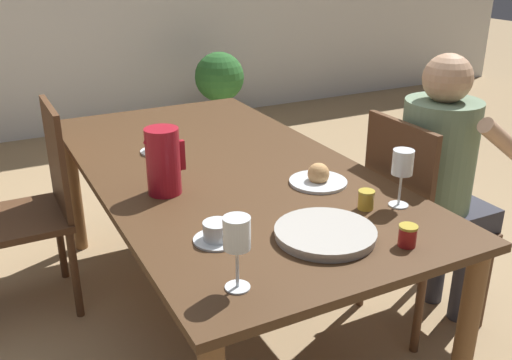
# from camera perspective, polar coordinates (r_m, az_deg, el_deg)

# --- Properties ---
(ground_plane) EXTENTS (20.00, 20.00, 0.00)m
(ground_plane) POSITION_cam_1_polar(r_m,az_deg,el_deg) (2.68, -3.03, -13.25)
(ground_plane) COLOR tan
(dining_table) EXTENTS (1.03, 1.99, 0.72)m
(dining_table) POSITION_cam_1_polar(r_m,az_deg,el_deg) (2.36, -3.34, -0.46)
(dining_table) COLOR #472D19
(dining_table) RESTS_ON ground_plane
(chair_person_side) EXTENTS (0.42, 0.42, 0.94)m
(chair_person_side) POSITION_cam_1_polar(r_m,az_deg,el_deg) (2.48, 15.69, -3.85)
(chair_person_side) COLOR #51331E
(chair_person_side) RESTS_ON ground_plane
(chair_opposite) EXTENTS (0.42, 0.42, 0.94)m
(chair_opposite) POSITION_cam_1_polar(r_m,az_deg,el_deg) (2.70, -21.36, -2.37)
(chair_opposite) COLOR #51331E
(chair_opposite) RESTS_ON ground_plane
(person_seated) EXTENTS (0.39, 0.41, 1.19)m
(person_seated) POSITION_cam_1_polar(r_m,az_deg,el_deg) (2.44, 18.13, 0.77)
(person_seated) COLOR #33333D
(person_seated) RESTS_ON ground_plane
(red_pitcher) EXTENTS (0.15, 0.12, 0.24)m
(red_pitcher) POSITION_cam_1_polar(r_m,az_deg,el_deg) (2.06, -9.27, 1.90)
(red_pitcher) COLOR #A31423
(red_pitcher) RESTS_ON dining_table
(wine_glass_water) EXTENTS (0.07, 0.07, 0.20)m
(wine_glass_water) POSITION_cam_1_polar(r_m,az_deg,el_deg) (1.98, 14.44, 1.48)
(wine_glass_water) COLOR white
(wine_glass_water) RESTS_ON dining_table
(wine_glass_juice) EXTENTS (0.07, 0.07, 0.21)m
(wine_glass_juice) POSITION_cam_1_polar(r_m,az_deg,el_deg) (1.45, -1.93, -5.75)
(wine_glass_juice) COLOR white
(wine_glass_juice) RESTS_ON dining_table
(teacup_near_person) EXTENTS (0.15, 0.15, 0.06)m
(teacup_near_person) POSITION_cam_1_polar(r_m,az_deg,el_deg) (1.74, -3.90, -5.30)
(teacup_near_person) COLOR silver
(teacup_near_person) RESTS_ON dining_table
(teacup_across) EXTENTS (0.15, 0.15, 0.06)m
(teacup_across) POSITION_cam_1_polar(r_m,az_deg,el_deg) (2.52, -9.85, 3.37)
(teacup_across) COLOR silver
(teacup_across) RESTS_ON dining_table
(serving_tray) EXTENTS (0.32, 0.32, 0.03)m
(serving_tray) POSITION_cam_1_polar(r_m,az_deg,el_deg) (1.77, 6.93, -5.32)
(serving_tray) COLOR #B7B2A8
(serving_tray) RESTS_ON dining_table
(bread_plate) EXTENTS (0.22, 0.22, 0.08)m
(bread_plate) POSITION_cam_1_polar(r_m,az_deg,el_deg) (2.16, 6.25, 0.22)
(bread_plate) COLOR silver
(bread_plate) RESTS_ON dining_table
(jam_jar_amber) EXTENTS (0.06, 0.06, 0.07)m
(jam_jar_amber) POSITION_cam_1_polar(r_m,az_deg,el_deg) (1.77, 14.93, -5.30)
(jam_jar_amber) COLOR #A81E1E
(jam_jar_amber) RESTS_ON dining_table
(jam_jar_red) EXTENTS (0.06, 0.06, 0.07)m
(jam_jar_red) POSITION_cam_1_polar(r_m,az_deg,el_deg) (1.98, 10.96, -1.86)
(jam_jar_red) COLOR gold
(jam_jar_red) RESTS_ON dining_table
(potted_plant) EXTENTS (0.43, 0.43, 0.71)m
(potted_plant) POSITION_cam_1_polar(r_m,az_deg,el_deg) (5.01, -3.67, 9.77)
(potted_plant) COLOR #A8603D
(potted_plant) RESTS_ON ground_plane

